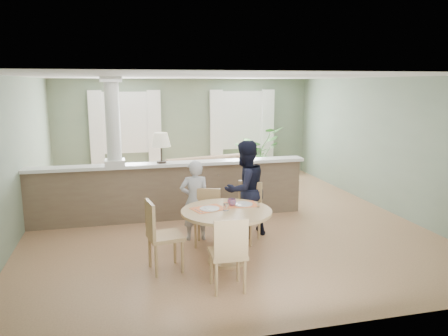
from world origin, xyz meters
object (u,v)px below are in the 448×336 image
object	(u,v)px
chair_far_boy	(208,214)
sofa	(220,177)
man_person	(245,189)
chair_near	(229,251)
chair_far_man	(247,209)
houseplant	(257,153)
dining_table	(227,221)
child_person	(195,200)
chair_side	(160,233)

from	to	relation	value
chair_far_boy	sofa	bearing A→B (deg)	93.02
man_person	chair_near	bearing A→B (deg)	43.96
chair_far_boy	chair_far_man	xyz separation A→B (m)	(0.67, 0.02, 0.04)
houseplant	man_person	xyz separation A→B (m)	(-1.60, -4.24, 0.11)
chair_near	dining_table	bearing A→B (deg)	-100.04
man_person	child_person	bearing A→B (deg)	-26.22
houseplant	chair_far_boy	bearing A→B (deg)	-117.24
dining_table	chair_far_man	world-z (taller)	chair_far_man
child_person	chair_far_boy	bearing A→B (deg)	130.60
chair_far_boy	man_person	size ratio (longest dim) A/B	0.54
chair_far_boy	man_person	xyz separation A→B (m)	(0.68, 0.20, 0.33)
houseplant	chair_far_man	xyz separation A→B (m)	(-1.62, -4.43, -0.18)
chair_far_boy	man_person	bearing A→B (deg)	36.06
chair_far_man	chair_near	size ratio (longest dim) A/B	1.00
dining_table	man_person	size ratio (longest dim) A/B	0.79
chair_near	chair_far_man	bearing A→B (deg)	-111.30
chair_far_boy	chair_far_man	world-z (taller)	chair_far_man
dining_table	sofa	bearing A→B (deg)	78.09
houseplant	dining_table	distance (m)	5.68
houseplant	child_person	xyz separation A→B (m)	(-2.45, -4.21, -0.04)
chair_far_boy	houseplant	bearing A→B (deg)	82.65
chair_near	chair_side	xyz separation A→B (m)	(-0.77, 0.83, 0.02)
chair_far_man	man_person	size ratio (longest dim) A/B	0.59
houseplant	chair_far_man	size ratio (longest dim) A/B	1.46
sofa	chair_far_man	bearing A→B (deg)	-107.70
dining_table	chair_side	bearing A→B (deg)	-175.29
chair_near	child_person	bearing A→B (deg)	-85.28
sofa	man_person	size ratio (longest dim) A/B	1.78
sofa	child_person	bearing A→B (deg)	-124.06
sofa	man_person	xyz separation A→B (m)	(-0.24, -2.85, 0.40)
chair_far_man	chair_side	xyz separation A→B (m)	(-1.53, -0.90, 0.02)
dining_table	child_person	bearing A→B (deg)	105.18
child_person	chair_side	bearing A→B (deg)	62.56
chair_far_boy	man_person	distance (m)	0.78
chair_far_man	houseplant	bearing A→B (deg)	110.34
chair_near	man_person	bearing A→B (deg)	-109.58
sofa	houseplant	xyz separation A→B (m)	(1.36, 1.39, 0.28)
chair_near	sofa	bearing A→B (deg)	-99.62
dining_table	chair_far_man	distance (m)	0.99
chair_near	man_person	xyz separation A→B (m)	(0.77, 1.91, 0.28)
chair_far_boy	child_person	distance (m)	0.34
chair_far_man	chair_side	distance (m)	1.77
chair_far_man	man_person	xyz separation A→B (m)	(0.01, 0.18, 0.29)
chair_near	chair_side	distance (m)	1.13
chair_far_man	chair_side	world-z (taller)	chair_side
dining_table	chair_side	xyz separation A→B (m)	(-0.97, -0.08, -0.07)
dining_table	child_person	distance (m)	1.07
sofa	chair_far_man	xyz separation A→B (m)	(-0.26, -3.04, 0.11)
chair_far_man	child_person	world-z (taller)	child_person
houseplant	chair_side	world-z (taller)	houseplant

